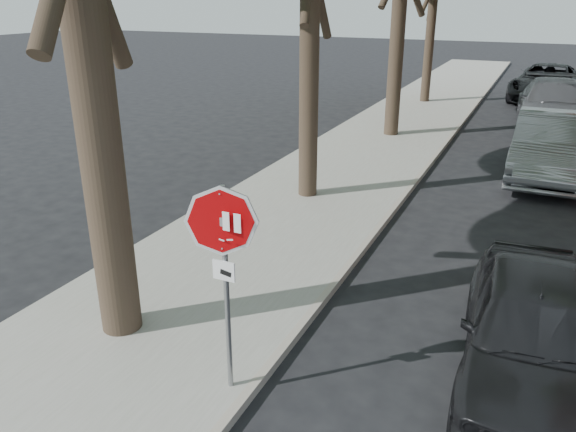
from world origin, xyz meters
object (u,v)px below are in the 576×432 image
(car_b, at_px, (550,146))
(car_d, at_px, (547,83))
(stop_sign, at_px, (224,252))
(car_a, at_px, (533,330))
(car_c, at_px, (553,105))

(car_b, height_order, car_d, car_b)
(car_b, bearing_deg, car_d, 92.45)
(car_b, relative_size, car_d, 0.87)
(car_d, bearing_deg, car_b, -82.11)
(stop_sign, bearing_deg, car_a, 29.29)
(stop_sign, bearing_deg, car_c, 79.57)
(car_d, bearing_deg, car_a, -82.81)
(car_c, xyz_separation_m, car_d, (-0.37, 6.23, -0.04))
(car_a, distance_m, car_c, 16.08)
(car_a, distance_m, car_b, 9.55)
(car_b, distance_m, car_c, 6.53)
(car_b, xyz_separation_m, car_d, (-0.37, 12.76, -0.02))
(car_b, height_order, car_c, car_c)
(car_a, relative_size, car_c, 0.71)
(car_a, xyz_separation_m, car_b, (0.00, 9.55, 0.13))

